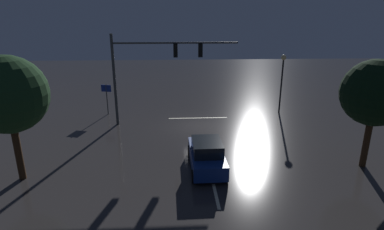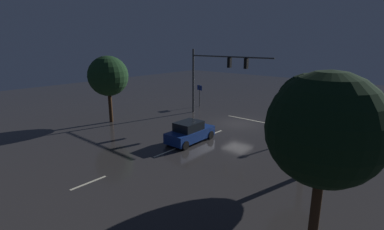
# 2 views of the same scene
# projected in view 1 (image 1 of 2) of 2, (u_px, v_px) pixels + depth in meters

# --- Properties ---
(ground_plane) EXTENTS (80.00, 80.00, 0.00)m
(ground_plane) POSITION_uv_depth(u_px,v_px,m) (200.00, 126.00, 24.29)
(ground_plane) COLOR #2D2B2B
(traffic_signal_assembly) EXTENTS (9.60, 0.47, 7.09)m
(traffic_signal_assembly) POSITION_uv_depth(u_px,v_px,m) (154.00, 62.00, 23.40)
(traffic_signal_assembly) COLOR #383A3D
(traffic_signal_assembly) RESTS_ON ground_plane
(lane_dash_far) EXTENTS (0.16, 2.20, 0.01)m
(lane_dash_far) POSITION_uv_depth(u_px,v_px,m) (205.00, 146.00, 20.48)
(lane_dash_far) COLOR beige
(lane_dash_far) RESTS_ON ground_plane
(lane_dash_mid) EXTENTS (0.16, 2.20, 0.01)m
(lane_dash_mid) POSITION_uv_depth(u_px,v_px,m) (216.00, 196.00, 14.78)
(lane_dash_mid) COLOR beige
(lane_dash_mid) RESTS_ON ground_plane
(stop_bar) EXTENTS (5.00, 0.16, 0.01)m
(stop_bar) POSITION_uv_depth(u_px,v_px,m) (198.00, 118.00, 26.23)
(stop_bar) COLOR beige
(stop_bar) RESTS_ON ground_plane
(car_approaching) EXTENTS (1.98, 4.40, 1.70)m
(car_approaching) POSITION_uv_depth(u_px,v_px,m) (207.00, 155.00, 17.34)
(car_approaching) COLOR navy
(car_approaching) RESTS_ON ground_plane
(street_lamp_left_kerb) EXTENTS (0.44, 0.44, 5.16)m
(street_lamp_left_kerb) POSITION_uv_depth(u_px,v_px,m) (282.00, 73.00, 26.67)
(street_lamp_left_kerb) COLOR black
(street_lamp_left_kerb) RESTS_ON ground_plane
(route_sign) EXTENTS (0.89, 0.28, 2.70)m
(route_sign) POSITION_uv_depth(u_px,v_px,m) (106.00, 93.00, 26.70)
(route_sign) COLOR #383A3D
(route_sign) RESTS_ON ground_plane
(tree_left_near) EXTENTS (3.64, 3.64, 6.17)m
(tree_left_near) POSITION_uv_depth(u_px,v_px,m) (376.00, 93.00, 16.48)
(tree_left_near) COLOR #382314
(tree_left_near) RESTS_ON ground_plane
(tree_right_near) EXTENTS (3.89, 3.89, 6.56)m
(tree_right_near) POSITION_uv_depth(u_px,v_px,m) (7.00, 95.00, 15.01)
(tree_right_near) COLOR #382314
(tree_right_near) RESTS_ON ground_plane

